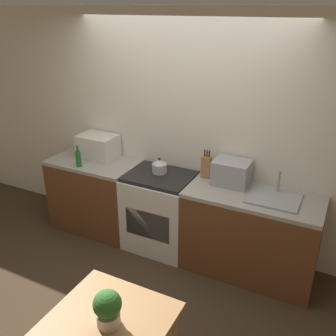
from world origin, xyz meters
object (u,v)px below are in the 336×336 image
toaster_oven (232,172)px  microwave (98,146)px  kettle (159,166)px  dining_table (110,332)px  stove_range (160,211)px  bottle (78,158)px

toaster_oven → microwave: bearing=-179.4°
kettle → dining_table: bearing=-71.4°
microwave → dining_table: bearing=-52.3°
stove_range → dining_table: bearing=-71.9°
bottle → stove_range: bearing=12.5°
toaster_oven → bottle: bearing=-168.2°
dining_table → bottle: bearing=133.5°
stove_range → toaster_oven: toaster_oven is taller
kettle → bottle: 0.94m
stove_range → kettle: size_ratio=5.06×
stove_range → dining_table: size_ratio=1.17×
kettle → toaster_oven: 0.80m
microwave → bottle: size_ratio=1.78×
kettle → microwave: (-0.87, 0.07, 0.06)m
microwave → toaster_oven: bearing=0.6°
kettle → bottle: bottle is taller
stove_range → toaster_oven: (0.75, 0.14, 0.58)m
toaster_oven → dining_table: bearing=-94.6°
toaster_oven → kettle: bearing=-173.4°
microwave → stove_range: bearing=-7.9°
bottle → toaster_oven: (1.69, 0.35, 0.03)m
bottle → toaster_oven: 1.73m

